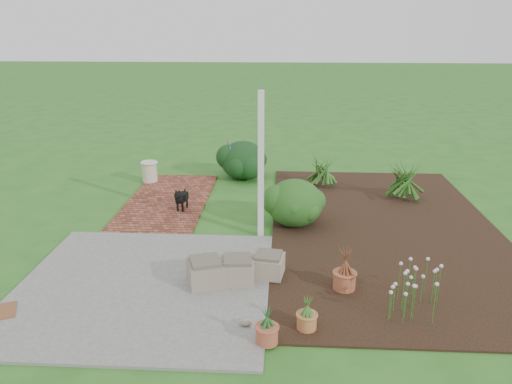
# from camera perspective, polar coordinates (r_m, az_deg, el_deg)

# --- Properties ---
(ground) EXTENTS (80.00, 80.00, 0.00)m
(ground) POSITION_cam_1_polar(r_m,az_deg,el_deg) (8.61, -1.49, -5.25)
(ground) COLOR #286821
(ground) RESTS_ON ground
(concrete_patio) EXTENTS (3.50, 3.50, 0.04)m
(concrete_patio) POSITION_cam_1_polar(r_m,az_deg,el_deg) (7.27, -12.69, -10.36)
(concrete_patio) COLOR slate
(concrete_patio) RESTS_ON ground
(brick_path) EXTENTS (1.60, 3.50, 0.04)m
(brick_path) POSITION_cam_1_polar(r_m,az_deg,el_deg) (10.47, -10.00, -0.95)
(brick_path) COLOR #5A2A1C
(brick_path) RESTS_ON ground
(garden_bed) EXTENTS (4.00, 7.00, 0.03)m
(garden_bed) POSITION_cam_1_polar(r_m,az_deg,el_deg) (9.22, 14.49, -4.10)
(garden_bed) COLOR black
(garden_bed) RESTS_ON ground
(veranda_post) EXTENTS (0.10, 0.10, 2.50)m
(veranda_post) POSITION_cam_1_polar(r_m,az_deg,el_deg) (8.26, 0.57, 2.93)
(veranda_post) COLOR white
(veranda_post) RESTS_ON ground
(stone_trough_near) EXTENTS (0.61, 0.61, 0.32)m
(stone_trough_near) POSITION_cam_1_polar(r_m,az_deg,el_deg) (7.07, -5.76, -9.19)
(stone_trough_near) COLOR #726856
(stone_trough_near) RESTS_ON concrete_patio
(stone_trough_mid) EXTENTS (0.49, 0.49, 0.29)m
(stone_trough_mid) POSITION_cam_1_polar(r_m,az_deg,el_deg) (7.27, 1.41, -8.42)
(stone_trough_mid) COLOR gray
(stone_trough_mid) RESTS_ON concrete_patio
(stone_trough_far) EXTENTS (0.49, 0.49, 0.31)m
(stone_trough_far) POSITION_cam_1_polar(r_m,az_deg,el_deg) (7.12, -2.09, -8.98)
(stone_trough_far) COLOR #77715D
(stone_trough_far) RESTS_ON concrete_patio
(black_dog) EXTENTS (0.20, 0.50, 0.43)m
(black_dog) POSITION_cam_1_polar(r_m,az_deg,el_deg) (9.76, -8.55, -0.62)
(black_dog) COLOR black
(black_dog) RESTS_ON brick_path
(cream_ceramic_urn) EXTENTS (0.41, 0.41, 0.45)m
(cream_ceramic_urn) POSITION_cam_1_polar(r_m,az_deg,el_deg) (11.69, -12.06, 2.28)
(cream_ceramic_urn) COLOR beige
(cream_ceramic_urn) RESTS_ON brick_path
(evergreen_shrub) EXTENTS (1.34, 1.34, 0.86)m
(evergreen_shrub) POSITION_cam_1_polar(r_m,az_deg,el_deg) (8.98, 4.46, -1.10)
(evergreen_shrub) COLOR #0F3813
(evergreen_shrub) RESTS_ON garden_bed
(agapanthus_clump_back) EXTENTS (1.36, 1.36, 0.93)m
(agapanthus_clump_back) POSITION_cam_1_polar(r_m,az_deg,el_deg) (10.71, 16.61, 1.65)
(agapanthus_clump_back) COLOR #1A3F11
(agapanthus_clump_back) RESTS_ON garden_bed
(agapanthus_clump_front) EXTENTS (0.95, 0.95, 0.81)m
(agapanthus_clump_front) POSITION_cam_1_polar(r_m,az_deg,el_deg) (11.24, 7.66, 2.76)
(agapanthus_clump_front) COLOR #1C3F10
(agapanthus_clump_front) RESTS_ON garden_bed
(pink_flower_patch) EXTENTS (1.10, 1.10, 0.57)m
(pink_flower_patch) POSITION_cam_1_polar(r_m,az_deg,el_deg) (6.74, 17.48, -10.44)
(pink_flower_patch) COLOR #113D0F
(pink_flower_patch) RESTS_ON garden_bed
(terracotta_pot_bronze) EXTENTS (0.34, 0.34, 0.25)m
(terracotta_pot_bronze) POSITION_cam_1_polar(r_m,az_deg,el_deg) (7.06, 10.07, -9.90)
(terracotta_pot_bronze) COLOR #A55637
(terracotta_pot_bronze) RESTS_ON garden_bed
(terracotta_pot_small_left) EXTENTS (0.30, 0.30, 0.20)m
(terracotta_pot_small_left) POSITION_cam_1_polar(r_m,az_deg,el_deg) (6.18, 5.82, -14.45)
(terracotta_pot_small_left) COLOR #B9703E
(terracotta_pot_small_left) RESTS_ON garden_bed
(terracotta_pot_small_right) EXTENTS (0.32, 0.32, 0.22)m
(terracotta_pot_small_right) POSITION_cam_1_polar(r_m,az_deg,el_deg) (5.91, 1.25, -15.95)
(terracotta_pot_small_right) COLOR #A95139
(terracotta_pot_small_right) RESTS_ON garden_bed
(purple_flowering_bush) EXTENTS (1.08, 1.08, 0.91)m
(purple_flowering_bush) POSITION_cam_1_polar(r_m,az_deg,el_deg) (11.78, -1.49, 3.77)
(purple_flowering_bush) COLOR black
(purple_flowering_bush) RESTS_ON ground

